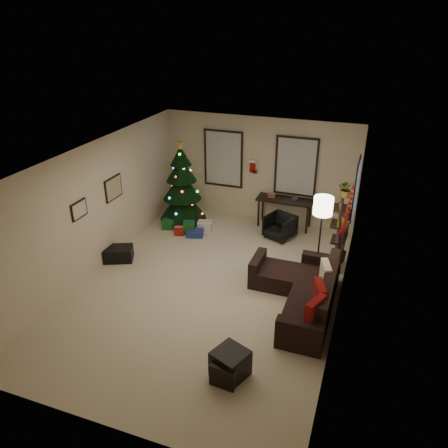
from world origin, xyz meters
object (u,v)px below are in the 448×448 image
Objects in this scene: christmas_tree at (182,189)px; desk at (285,202)px; desk_chair at (280,227)px; bookshelf at (340,235)px; sofa at (304,292)px.

christmas_tree reaches higher than desk.
christmas_tree is 1.57× the size of desk.
desk_chair is (2.59, -0.04, -0.62)m from christmas_tree.
bookshelf reaches higher than desk.
desk is at bearing 13.48° from christmas_tree.
christmas_tree is at bearing -158.58° from desk_chair.
bookshelf reaches higher than sofa.
bookshelf is (1.47, -0.95, 0.49)m from desk_chair.
christmas_tree is 4.18m from bookshelf.
bookshelf is (1.52, -1.60, 0.11)m from desk.
sofa reaches higher than desk.
christmas_tree is 4.48m from sofa.
christmas_tree is at bearing 145.19° from sofa.
sofa is at bearing -105.49° from bookshelf.
desk is 0.75m from desk_chair.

